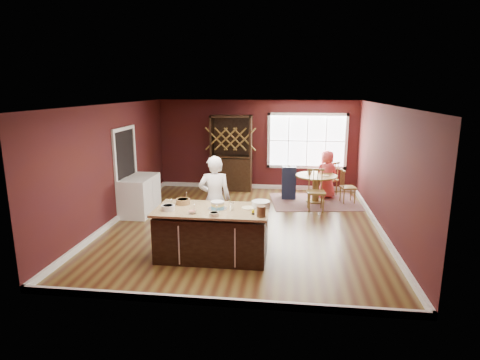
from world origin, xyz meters
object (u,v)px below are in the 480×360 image
Objects in this scene: chair_north at (329,178)px; high_chair at (289,182)px; dining_table at (316,183)px; baker at (215,199)px; chair_east at (348,186)px; seated_woman at (327,174)px; chair_south at (316,190)px; washer at (136,198)px; toddler at (288,170)px; layer_cake at (217,205)px; dryer at (145,192)px; hutch at (231,153)px; kitchen_island at (212,234)px.

high_chair is (-1.15, -0.51, -0.02)m from chair_north.
baker is at bearing -124.84° from dining_table.
seated_woman is (-0.54, 0.43, 0.21)m from chair_east.
chair_south is 1.15× the size of washer.
toddler reaches higher than dining_table.
chair_east is at bearing 20.11° from washer.
high_chair is 4.22m from washer.
high_chair is 3.69× the size of toddler.
dining_table is 0.81m from chair_south.
seated_woman is at bearing 62.29° from layer_cake.
layer_cake is 3.63m from dryer.
hutch is at bearing 157.19° from toddler.
chair_south is 1.39m from toddler.
dryer is (-5.22, -1.27, -0.01)m from chair_east.
kitchen_island is 1.16× the size of baker.
dining_table is 2.76m from hutch.
chair_north is 2.97m from hutch.
baker is 2.93m from dryer.
high_chair is (-1.59, 0.24, 0.01)m from chair_east.
chair_north is 1.28m from toddler.
chair_north is 1.26m from high_chair.
baker is 1.90× the size of washer.
layer_cake reaches higher than washer.
dining_table is 0.82× the size of seated_woman.
seated_woman is 1.46× the size of washer.
high_chair is at bearing 73.28° from layer_cake.
chair_south is at bearing -93.37° from dining_table.
chair_north reaches higher than toddler.
chair_south is (2.05, 3.12, 0.09)m from kitchen_island.
seated_woman is (2.51, 3.63, -0.20)m from baker.
high_chair is at bearing -11.15° from seated_woman.
chair_south is (1.95, 3.11, -0.46)m from layer_cake.
washer is at bearing 98.05° from chair_east.
chair_south is at bearing 57.98° from layer_cake.
dining_table is 1.05× the size of chair_south.
high_chair is at bearing -74.79° from toddler.
chair_north is (-0.44, 0.74, 0.04)m from chair_east.
high_chair is 3.93m from dryer.
seated_woman reaches higher than high_chair.
washer is at bearing -156.85° from dining_table.
seated_woman is at bearing 19.99° from dryer.
layer_cake is 0.37× the size of dryer.
baker is at bearing -30.63° from washer.
layer_cake reaches higher than kitchen_island.
chair_north is at bearing 61.98° from kitchen_island.
baker is at bearing 17.18° from chair_north.
chair_east is at bearing 81.34° from chair_north.
toddler is (1.44, 3.50, -0.07)m from baker.
seated_woman reaches higher than kitchen_island.
baker reaches higher than seated_woman.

